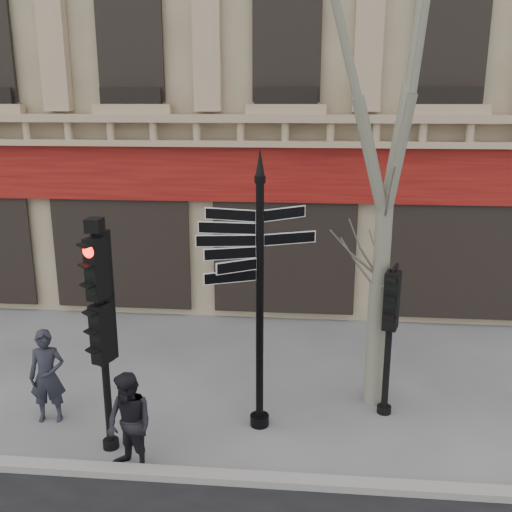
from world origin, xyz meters
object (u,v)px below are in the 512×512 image
Objects in this scene: fingerpost at (260,247)px; plane_tree at (395,44)px; traffic_signal_main at (101,309)px; pedestrian_b at (130,424)px; traffic_signal_secondary at (390,316)px; pedestrian_a at (47,376)px.

fingerpost is 3.71m from plane_tree.
plane_tree is at bearing 13.60° from fingerpost.
pedestrian_b is (0.51, -0.55, -1.53)m from traffic_signal_main.
fingerpost is 1.78× the size of traffic_signal_secondary.
plane_tree is 5.35× the size of pedestrian_a.
traffic_signal_main is 1.42× the size of traffic_signal_secondary.
fingerpost reaches higher than pedestrian_b.
traffic_signal_main is 0.42× the size of plane_tree.
plane_tree is at bearing 42.09° from traffic_signal_main.
pedestrian_a is (-5.51, -1.14, -5.25)m from plane_tree.
traffic_signal_main is at bearing 163.41° from pedestrian_b.
traffic_signal_main is 2.26× the size of pedestrian_a.
traffic_signal_secondary is at bearing -69.43° from plane_tree.
pedestrian_a is (-5.65, -0.75, -0.98)m from traffic_signal_secondary.
traffic_signal_secondary is at bearing 37.01° from traffic_signal_main.
fingerpost is at bearing -146.82° from traffic_signal_secondary.
pedestrian_a is at bearing -168.35° from plane_tree.
fingerpost reaches higher than traffic_signal_secondary.
traffic_signal_main is at bearing -144.11° from traffic_signal_secondary.
fingerpost is at bearing 69.46° from pedestrian_b.
traffic_signal_secondary is at bearing 2.96° from fingerpost.
pedestrian_a is (-1.28, 0.69, -1.49)m from traffic_signal_main.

